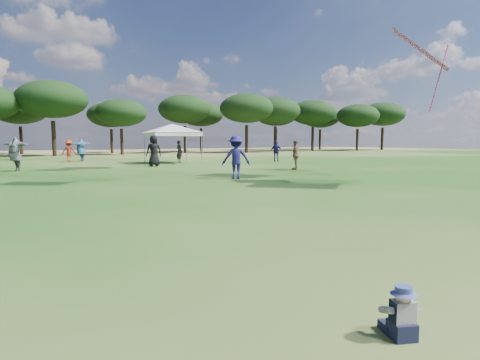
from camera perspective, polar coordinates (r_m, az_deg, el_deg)
name	(u,v)px	position (r m, az deg, el deg)	size (l,w,h in m)	color
tree_line	(39,104)	(48.16, -26.66, 9.63)	(108.78, 17.63, 7.77)	black
tent_right	(172,126)	(28.91, -9.64, 7.61)	(6.78, 6.78, 3.06)	gray
toddler	(401,314)	(3.74, 21.96, -17.30)	(0.34, 0.37, 0.45)	black
festival_crowd	(49,155)	(23.42, -25.54, 3.29)	(30.22, 20.09, 1.92)	#4D4D52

